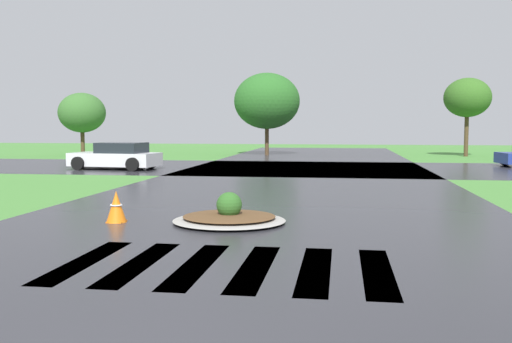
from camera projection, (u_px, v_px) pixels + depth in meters
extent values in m
cube|color=#2B2B30|center=(271.00, 211.00, 14.25)|extent=(11.62, 80.00, 0.01)
cube|color=#2B2B30|center=(306.00, 168.00, 28.41)|extent=(90.00, 10.46, 0.01)
cube|color=white|center=(85.00, 261.00, 8.99)|extent=(0.45, 2.93, 0.01)
cube|color=white|center=(140.00, 263.00, 8.86)|extent=(0.45, 2.93, 0.01)
cube|color=white|center=(197.00, 265.00, 8.73)|extent=(0.45, 2.93, 0.01)
cube|color=white|center=(255.00, 267.00, 8.59)|extent=(0.45, 2.93, 0.01)
cube|color=white|center=(315.00, 269.00, 8.46)|extent=(0.45, 2.93, 0.01)
cube|color=white|center=(377.00, 272.00, 8.33)|extent=(0.45, 2.93, 0.01)
ellipsoid|color=#9E9B93|center=(229.00, 220.00, 12.49)|extent=(2.47, 2.38, 0.12)
ellipsoid|color=brown|center=(229.00, 216.00, 12.48)|extent=(2.03, 1.95, 0.10)
sphere|color=#2D6023|center=(229.00, 205.00, 12.46)|extent=(0.56, 0.56, 0.56)
cylinder|color=black|center=(506.00, 159.00, 30.31)|extent=(0.66, 0.31, 0.64)
cube|color=silver|center=(115.00, 159.00, 27.74)|extent=(4.37, 2.32, 0.63)
cube|color=#1E232B|center=(122.00, 148.00, 27.60)|extent=(2.29, 1.87, 0.50)
cylinder|color=black|center=(78.00, 163.00, 27.18)|extent=(0.66, 0.29, 0.64)
cylinder|color=black|center=(99.00, 161.00, 29.05)|extent=(0.66, 0.29, 0.64)
cylinder|color=black|center=(133.00, 164.00, 26.45)|extent=(0.66, 0.29, 0.64)
cylinder|color=black|center=(151.00, 162.00, 28.32)|extent=(0.66, 0.29, 0.64)
cylinder|color=#9E9B93|center=(97.00, 162.00, 27.54)|extent=(1.31, 0.77, 0.73)
cylinder|color=#9E9B93|center=(114.00, 162.00, 27.44)|extent=(1.31, 0.77, 0.73)
cylinder|color=#9E9B93|center=(131.00, 162.00, 27.35)|extent=(1.31, 0.77, 0.73)
cone|color=orange|center=(116.00, 207.00, 12.57)|extent=(0.44, 0.44, 0.69)
torus|color=white|center=(116.00, 205.00, 12.57)|extent=(0.27, 0.27, 0.04)
cube|color=orange|center=(117.00, 222.00, 12.60)|extent=(0.36, 0.36, 0.03)
cylinder|color=#4C3823|center=(83.00, 142.00, 40.56)|extent=(0.28, 0.28, 1.86)
ellipsoid|color=#37692C|center=(82.00, 113.00, 40.39)|extent=(3.29, 3.29, 2.80)
cylinder|color=#4C3823|center=(267.00, 140.00, 40.73)|extent=(0.28, 0.28, 2.21)
ellipsoid|color=#296324|center=(267.00, 101.00, 40.51)|extent=(4.65, 4.65, 3.95)
cylinder|color=#4C3823|center=(466.00, 135.00, 39.05)|extent=(0.28, 0.28, 2.91)
ellipsoid|color=#336320|center=(467.00, 98.00, 38.84)|extent=(3.13, 3.13, 2.66)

